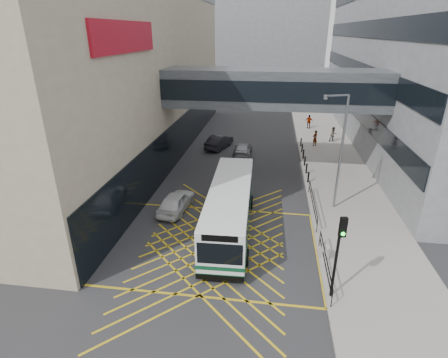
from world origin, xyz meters
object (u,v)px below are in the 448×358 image
at_px(litter_bin, 325,253).
at_px(car_silver, 243,149).
at_px(traffic_light, 339,247).
at_px(pedestrian_c, 309,122).
at_px(pedestrian_b, 333,134).
at_px(street_lamp, 339,146).
at_px(pedestrian_a, 315,138).
at_px(car_dark, 219,142).
at_px(bus, 230,207).
at_px(car_white, 176,201).

bearing_deg(litter_bin, car_silver, 109.52).
distance_m(traffic_light, litter_bin, 3.90).
bearing_deg(litter_bin, pedestrian_c, 87.20).
distance_m(litter_bin, pedestrian_b, 23.40).
bearing_deg(traffic_light, street_lamp, 73.45).
height_order(car_silver, pedestrian_a, pedestrian_a).
distance_m(car_dark, litter_bin, 21.38).
height_order(bus, litter_bin, bus).
distance_m(bus, car_silver, 14.69).
bearing_deg(car_white, street_lamp, -164.59).
xyz_separation_m(car_silver, pedestrian_b, (9.80, 5.78, 0.33)).
bearing_deg(pedestrian_a, bus, 27.71).
bearing_deg(car_dark, pedestrian_a, -153.79).
xyz_separation_m(car_white, litter_bin, (9.72, -4.73, -0.15)).
relative_size(traffic_light, street_lamp, 0.55).
distance_m(street_lamp, pedestrian_a, 15.14).
height_order(bus, traffic_light, traffic_light).
height_order(traffic_light, pedestrian_a, traffic_light).
bearing_deg(pedestrian_b, pedestrian_c, 90.26).
height_order(car_dark, litter_bin, car_dark).
distance_m(car_dark, street_lamp, 16.95).
height_order(car_white, pedestrian_b, pedestrian_b).
height_order(bus, street_lamp, street_lamp).
bearing_deg(car_silver, street_lamp, 125.09).
bearing_deg(pedestrian_b, car_white, -147.63).
relative_size(bus, car_dark, 2.36).
xyz_separation_m(traffic_light, street_lamp, (1.29, 9.50, 1.70)).
xyz_separation_m(car_white, car_dark, (0.82, 14.71, 0.01)).
xyz_separation_m(car_white, car_silver, (3.58, 12.60, -0.04)).
bearing_deg(pedestrian_b, traffic_light, -119.64).
distance_m(bus, street_lamp, 8.44).
bearing_deg(car_white, pedestrian_a, -117.75).
height_order(car_dark, pedestrian_a, pedestrian_a).
bearing_deg(car_white, pedestrian_b, -119.61).
bearing_deg(traffic_light, litter_bin, 80.41).
height_order(car_silver, pedestrian_b, pedestrian_b).
height_order(car_silver, pedestrian_c, pedestrian_c).
distance_m(litter_bin, pedestrian_c, 28.75).
height_order(street_lamp, pedestrian_a, street_lamp).
distance_m(street_lamp, litter_bin, 7.78).
bearing_deg(car_white, car_dark, -86.75).
distance_m(street_lamp, pedestrian_c, 22.56).
relative_size(bus, litter_bin, 13.47).
relative_size(car_dark, traffic_light, 1.05).
height_order(bus, pedestrian_a, bus).
bearing_deg(traffic_light, car_silver, 97.88).
xyz_separation_m(car_silver, pedestrian_a, (7.57, 3.82, 0.36)).
relative_size(litter_bin, pedestrian_a, 0.47).
xyz_separation_m(car_silver, pedestrian_c, (7.55, 11.39, 0.37)).
xyz_separation_m(car_dark, street_lamp, (10.16, -12.98, 3.99)).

